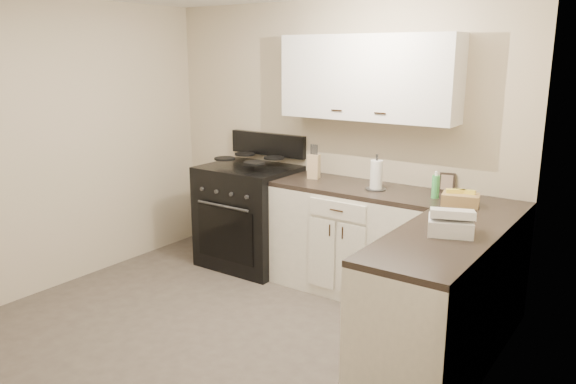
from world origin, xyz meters
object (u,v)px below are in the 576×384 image
Objects in this scene: knife_block at (314,167)px; wicker_basket at (460,200)px; countertop_grill at (450,226)px; stove at (250,219)px; paper_towel at (376,175)px.

wicker_basket is (1.39, -0.16, -0.06)m from knife_block.
wicker_basket is at bearing 83.04° from countertop_grill.
stove is 3.90× the size of countertop_grill.
knife_block is at bearing 173.55° from wicker_basket.
stove is 3.99× the size of wicker_basket.
paper_towel is (0.65, -0.07, 0.01)m from knife_block.
stove is at bearing 140.37° from countertop_grill.
wicker_basket is at bearing -6.81° from paper_towel.
wicker_basket is (0.73, -0.09, -0.08)m from paper_towel.
stove is 0.90m from knife_block.
wicker_basket is 0.71m from countertop_grill.
knife_block is (0.68, 0.08, 0.59)m from stove.
stove is at bearing 171.61° from knife_block.
knife_block is 0.66m from paper_towel.
paper_towel is at bearing 173.19° from wicker_basket.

